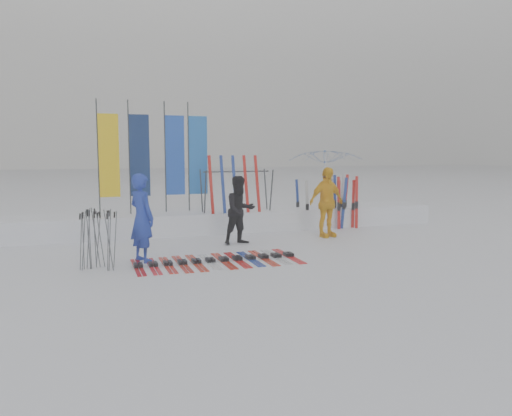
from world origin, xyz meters
name	(u,v)px	position (x,y,z in m)	size (l,w,h in m)	color
ground	(272,263)	(0.00, 0.00, 0.00)	(120.00, 120.00, 0.00)	white
snow_bank	(217,221)	(0.00, 4.60, 0.30)	(14.00, 1.60, 0.60)	white
person_blue	(142,218)	(-2.59, 1.04, 0.95)	(0.70, 0.46, 1.91)	#1D34A9
person_black	(240,210)	(0.01, 2.30, 0.87)	(0.85, 0.66, 1.75)	black
person_yellow	(326,202)	(2.59, 2.54, 0.97)	(1.14, 0.47, 1.94)	yellow
tent_canopy	(326,182)	(4.49, 6.29, 1.26)	(2.76, 2.81, 2.53)	white
ski_row	(218,260)	(-1.06, 0.49, 0.04)	(3.51, 1.68, 0.07)	#B20E12
pole_cluster	(96,240)	(-3.54, 0.65, 0.60)	(0.76, 0.71, 1.24)	#595B60
feather_flags	(155,156)	(-1.77, 4.76, 2.24)	(3.14, 0.23, 3.20)	#383A3F
ski_rack	(237,185)	(0.49, 4.20, 1.38)	(2.04, 0.80, 1.23)	#383A3F
upright_skis	(334,203)	(3.59, 3.97, 0.78)	(1.65, 1.12, 1.66)	red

